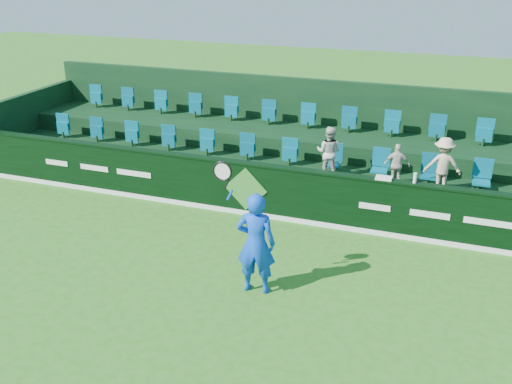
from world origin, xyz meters
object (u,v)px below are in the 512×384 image
at_px(spectator_middle, 397,165).
at_px(drinks_bottle, 415,178).
at_px(spectator_right, 443,165).
at_px(towel, 384,178).
at_px(tennis_player, 256,243).
at_px(spectator_left, 329,152).

xyz_separation_m(spectator_middle, drinks_bottle, (0.50, -1.12, 0.15)).
bearing_deg(drinks_bottle, spectator_right, 64.84).
relative_size(spectator_right, towel, 3.67).
distance_m(spectator_right, drinks_bottle, 1.24).
distance_m(spectator_middle, drinks_bottle, 1.24).
xyz_separation_m(tennis_player, spectator_middle, (2.03, 4.31, 0.30)).
bearing_deg(spectator_middle, tennis_player, 58.55).
relative_size(towel, drinks_bottle, 1.53).
xyz_separation_m(spectator_right, towel, (-1.19, -1.12, -0.07)).
xyz_separation_m(spectator_middle, towel, (-0.16, -1.12, 0.06)).
distance_m(tennis_player, spectator_right, 5.31).
height_order(spectator_right, drinks_bottle, spectator_right).
bearing_deg(towel, spectator_right, 43.30).
relative_size(spectator_left, spectator_right, 0.99).
bearing_deg(drinks_bottle, tennis_player, -128.46).
height_order(spectator_left, spectator_middle, spectator_left).
bearing_deg(spectator_right, drinks_bottle, 56.67).
relative_size(spectator_left, drinks_bottle, 5.58).
relative_size(spectator_right, drinks_bottle, 5.61).
xyz_separation_m(spectator_right, drinks_bottle, (-0.53, -1.12, 0.02)).
bearing_deg(spectator_left, towel, 146.28).
bearing_deg(spectator_left, spectator_right, -177.06).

